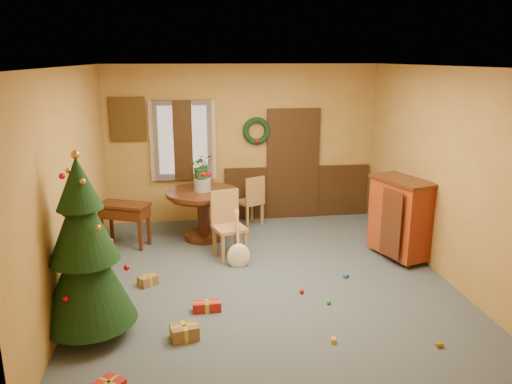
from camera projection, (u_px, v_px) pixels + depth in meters
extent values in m
plane|color=#3C4958|center=(265.00, 278.00, 7.02)|extent=(5.50, 5.50, 0.00)
plane|color=silver|center=(266.00, 66.00, 6.26)|extent=(5.50, 5.50, 0.00)
plane|color=olive|center=(243.00, 144.00, 9.27)|extent=(5.00, 0.00, 5.00)
plane|color=olive|center=(319.00, 258.00, 4.02)|extent=(5.00, 0.00, 5.00)
plane|color=olive|center=(71.00, 185.00, 6.31)|extent=(0.00, 5.50, 5.50)
plane|color=olive|center=(442.00, 173.00, 6.97)|extent=(0.00, 5.50, 5.50)
cube|color=black|center=(297.00, 192.00, 9.62)|extent=(2.80, 0.06, 1.00)
cube|color=black|center=(293.00, 164.00, 9.46)|extent=(1.00, 0.08, 2.10)
cube|color=white|center=(293.00, 166.00, 9.50)|extent=(0.80, 0.03, 1.90)
cube|color=black|center=(183.00, 140.00, 9.05)|extent=(1.05, 0.08, 1.45)
cube|color=white|center=(183.00, 140.00, 9.08)|extent=(0.88, 0.03, 1.25)
cube|color=white|center=(162.00, 141.00, 8.96)|extent=(0.42, 0.02, 1.45)
cube|color=white|center=(204.00, 140.00, 9.06)|extent=(0.42, 0.02, 1.45)
torus|color=black|center=(257.00, 131.00, 9.16)|extent=(0.51, 0.11, 0.51)
cube|color=#4C3819|center=(128.00, 119.00, 8.83)|extent=(0.62, 0.05, 0.78)
cube|color=gray|center=(128.00, 119.00, 8.86)|extent=(0.48, 0.02, 0.62)
cylinder|color=black|center=(203.00, 193.00, 8.35)|extent=(1.23, 1.23, 0.07)
cylinder|color=black|center=(203.00, 197.00, 8.37)|extent=(1.10, 1.10, 0.04)
cylinder|color=black|center=(203.00, 215.00, 8.46)|extent=(0.20, 0.20, 0.68)
cylinder|color=black|center=(204.00, 236.00, 8.55)|extent=(0.66, 0.66, 0.11)
cylinder|color=slate|center=(202.00, 185.00, 8.32)|extent=(0.29, 0.29, 0.21)
imported|color=#1E4C23|center=(202.00, 166.00, 8.23)|extent=(0.38, 0.33, 0.42)
cube|color=olive|center=(230.00, 228.00, 7.62)|extent=(0.56, 0.56, 0.05)
cube|color=olive|center=(224.00, 207.00, 7.72)|extent=(0.44, 0.17, 0.54)
cube|color=olive|center=(236.00, 238.00, 7.92)|extent=(0.06, 0.06, 0.46)
cube|color=olive|center=(215.00, 242.00, 7.77)|extent=(0.06, 0.06, 0.46)
cube|color=olive|center=(245.00, 246.00, 7.60)|extent=(0.06, 0.06, 0.46)
cube|color=olive|center=(223.00, 250.00, 7.45)|extent=(0.06, 0.06, 0.46)
cube|color=olive|center=(249.00, 202.00, 9.18)|extent=(0.55, 0.55, 0.05)
cube|color=olive|center=(255.00, 190.00, 8.97)|extent=(0.38, 0.22, 0.48)
cube|color=olive|center=(247.00, 218.00, 9.02)|extent=(0.06, 0.06, 0.42)
cube|color=olive|center=(262.00, 214.00, 9.20)|extent=(0.06, 0.06, 0.42)
cube|color=olive|center=(237.00, 213.00, 9.28)|extent=(0.06, 0.06, 0.42)
cube|color=olive|center=(252.00, 210.00, 9.46)|extent=(0.06, 0.06, 0.42)
cylinder|color=black|center=(203.00, 210.00, 8.92)|extent=(0.09, 0.09, 0.74)
cylinder|color=black|center=(202.00, 189.00, 8.83)|extent=(0.30, 0.30, 0.03)
imported|color=#19471E|center=(202.00, 176.00, 8.76)|extent=(0.25, 0.20, 0.44)
cylinder|color=#382111|center=(92.00, 326.00, 5.57)|extent=(0.13, 0.13, 0.22)
cone|color=black|center=(86.00, 270.00, 5.39)|extent=(1.02, 1.02, 1.21)
cone|color=black|center=(82.00, 221.00, 5.25)|extent=(0.74, 0.74, 0.88)
cone|color=black|center=(78.00, 183.00, 5.14)|extent=(0.48, 0.48, 0.56)
sphere|color=gold|center=(75.00, 154.00, 5.06)|extent=(0.09, 0.09, 0.09)
cube|color=black|center=(124.00, 205.00, 8.07)|extent=(0.91, 0.70, 0.05)
cube|color=black|center=(124.00, 212.00, 8.10)|extent=(0.85, 0.64, 0.17)
cube|color=black|center=(104.00, 227.00, 8.12)|extent=(0.16, 0.28, 0.67)
cube|color=black|center=(147.00, 225.00, 8.21)|extent=(0.16, 0.28, 0.67)
cube|color=#500F09|center=(400.00, 218.00, 7.58)|extent=(0.73, 1.02, 1.15)
cube|color=black|center=(403.00, 181.00, 7.43)|extent=(0.80, 1.09, 0.05)
cylinder|color=black|center=(408.00, 265.00, 7.37)|extent=(0.06, 0.06, 0.08)
cylinder|color=black|center=(387.00, 246.00, 8.11)|extent=(0.06, 0.06, 0.08)
cube|color=brown|center=(184.00, 332.00, 5.50)|extent=(0.34, 0.28, 0.16)
cube|color=gold|center=(184.00, 332.00, 5.50)|extent=(0.30, 0.09, 0.16)
cube|color=gold|center=(184.00, 332.00, 5.50)|extent=(0.09, 0.23, 0.16)
cube|color=brown|center=(148.00, 280.00, 6.81)|extent=(0.30, 0.28, 0.13)
cube|color=gold|center=(148.00, 280.00, 6.81)|extent=(0.21, 0.17, 0.13)
cube|color=gold|center=(148.00, 280.00, 6.81)|extent=(0.13, 0.16, 0.13)
cube|color=#A51A16|center=(207.00, 306.00, 6.11)|extent=(0.34, 0.14, 0.12)
cube|color=gold|center=(207.00, 306.00, 6.11)|extent=(0.35, 0.02, 0.12)
cube|color=gold|center=(207.00, 306.00, 6.11)|extent=(0.05, 0.14, 0.12)
cube|color=#224B94|center=(346.00, 276.00, 7.03)|extent=(0.09, 0.09, 0.05)
sphere|color=#258934|center=(329.00, 302.00, 6.28)|extent=(0.06, 0.06, 0.06)
cube|color=#B98722|center=(334.00, 340.00, 5.44)|extent=(0.07, 0.09, 0.05)
sphere|color=red|center=(302.00, 292.00, 6.56)|extent=(0.06, 0.06, 0.06)
cube|color=gold|center=(439.00, 345.00, 5.36)|extent=(0.09, 0.06, 0.05)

